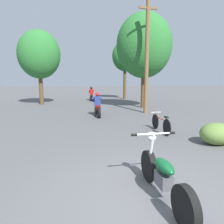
{
  "coord_description": "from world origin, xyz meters",
  "views": [
    {
      "loc": [
        -1.28,
        -2.94,
        2.05
      ],
      "look_at": [
        0.06,
        4.02,
        0.9
      ],
      "focal_mm": 32.0,
      "sensor_mm": 36.0,
      "label": 1
    }
  ],
  "objects_px": {
    "bicycle_parked": "(161,124)",
    "utility_pole": "(147,56)",
    "motorcycle_rider_lead": "(98,107)",
    "roadside_tree_left": "(39,55)",
    "roadside_tree_right_near": "(144,46)",
    "roadside_tree_right_far": "(125,57)",
    "motorcycle_rider_far": "(91,95)",
    "motorcycle_foreground": "(163,176)"
  },
  "relations": [
    {
      "from": "motorcycle_rider_lead",
      "to": "bicycle_parked",
      "type": "xyz_separation_m",
      "value": [
        2.03,
        -4.03,
        -0.17
      ]
    },
    {
      "from": "roadside_tree_right_far",
      "to": "motorcycle_foreground",
      "type": "distance_m",
      "value": 18.75
    },
    {
      "from": "roadside_tree_right_far",
      "to": "motorcycle_rider_lead",
      "type": "height_order",
      "value": "roadside_tree_right_far"
    },
    {
      "from": "roadside_tree_left",
      "to": "motorcycle_rider_lead",
      "type": "relative_size",
      "value": 3.0
    },
    {
      "from": "roadside_tree_right_near",
      "to": "roadside_tree_left",
      "type": "height_order",
      "value": "roadside_tree_right_near"
    },
    {
      "from": "bicycle_parked",
      "to": "roadside_tree_right_near",
      "type": "bearing_deg",
      "value": 76.27
    },
    {
      "from": "motorcycle_foreground",
      "to": "motorcycle_rider_far",
      "type": "height_order",
      "value": "motorcycle_rider_far"
    },
    {
      "from": "utility_pole",
      "to": "roadside_tree_left",
      "type": "height_order",
      "value": "utility_pole"
    },
    {
      "from": "motorcycle_foreground",
      "to": "motorcycle_rider_lead",
      "type": "distance_m",
      "value": 8.23
    },
    {
      "from": "bicycle_parked",
      "to": "motorcycle_foreground",
      "type": "bearing_deg",
      "value": -114.1
    },
    {
      "from": "motorcycle_rider_far",
      "to": "bicycle_parked",
      "type": "xyz_separation_m",
      "value": [
        1.62,
        -12.66,
        -0.19
      ]
    },
    {
      "from": "roadside_tree_right_far",
      "to": "bicycle_parked",
      "type": "relative_size",
      "value": 3.56
    },
    {
      "from": "roadside_tree_right_near",
      "to": "roadside_tree_right_far",
      "type": "relative_size",
      "value": 1.11
    },
    {
      "from": "roadside_tree_left",
      "to": "motorcycle_rider_lead",
      "type": "bearing_deg",
      "value": -57.31
    },
    {
      "from": "motorcycle_rider_far",
      "to": "bicycle_parked",
      "type": "height_order",
      "value": "motorcycle_rider_far"
    },
    {
      "from": "roadside_tree_right_far",
      "to": "roadside_tree_left",
      "type": "height_order",
      "value": "roadside_tree_right_far"
    },
    {
      "from": "utility_pole",
      "to": "roadside_tree_right_far",
      "type": "xyz_separation_m",
      "value": [
        1.03,
        9.2,
        0.97
      ]
    },
    {
      "from": "utility_pole",
      "to": "bicycle_parked",
      "type": "bearing_deg",
      "value": -102.78
    },
    {
      "from": "utility_pole",
      "to": "motorcycle_rider_far",
      "type": "height_order",
      "value": "utility_pole"
    },
    {
      "from": "roadside_tree_left",
      "to": "motorcycle_rider_far",
      "type": "distance_m",
      "value": 6.12
    },
    {
      "from": "roadside_tree_right_near",
      "to": "roadside_tree_left",
      "type": "relative_size",
      "value": 1.12
    },
    {
      "from": "motorcycle_foreground",
      "to": "motorcycle_rider_far",
      "type": "distance_m",
      "value": 16.86
    },
    {
      "from": "motorcycle_rider_far",
      "to": "roadside_tree_right_far",
      "type": "bearing_deg",
      "value": 15.66
    },
    {
      "from": "roadside_tree_left",
      "to": "motorcycle_foreground",
      "type": "xyz_separation_m",
      "value": [
        4.11,
        -14.4,
        -3.62
      ]
    },
    {
      "from": "roadside_tree_right_near",
      "to": "utility_pole",
      "type": "bearing_deg",
      "value": -105.54
    },
    {
      "from": "utility_pole",
      "to": "motorcycle_rider_far",
      "type": "bearing_deg",
      "value": 107.93
    },
    {
      "from": "motorcycle_rider_lead",
      "to": "motorcycle_rider_far",
      "type": "height_order",
      "value": "motorcycle_rider_far"
    },
    {
      "from": "roadside_tree_right_far",
      "to": "motorcycle_rider_far",
      "type": "xyz_separation_m",
      "value": [
        -3.67,
        -1.03,
        -3.91
      ]
    },
    {
      "from": "roadside_tree_right_far",
      "to": "roadside_tree_left",
      "type": "xyz_separation_m",
      "value": [
        -8.04,
        -3.49,
        -0.4
      ]
    },
    {
      "from": "utility_pole",
      "to": "roadside_tree_left",
      "type": "bearing_deg",
      "value": 140.85
    },
    {
      "from": "motorcycle_rider_lead",
      "to": "roadside_tree_left",
      "type": "bearing_deg",
      "value": 122.69
    },
    {
      "from": "bicycle_parked",
      "to": "utility_pole",
      "type": "bearing_deg",
      "value": 77.22
    },
    {
      "from": "utility_pole",
      "to": "roadside_tree_left",
      "type": "xyz_separation_m",
      "value": [
        -7.01,
        5.71,
        0.57
      ]
    },
    {
      "from": "utility_pole",
      "to": "bicycle_parked",
      "type": "height_order",
      "value": "utility_pole"
    },
    {
      "from": "motorcycle_foreground",
      "to": "roadside_tree_left",
      "type": "bearing_deg",
      "value": 105.95
    },
    {
      "from": "roadside_tree_right_far",
      "to": "roadside_tree_left",
      "type": "distance_m",
      "value": 8.77
    },
    {
      "from": "roadside_tree_right_near",
      "to": "roadside_tree_right_far",
      "type": "height_order",
      "value": "roadside_tree_right_near"
    },
    {
      "from": "utility_pole",
      "to": "roadside_tree_right_near",
      "type": "bearing_deg",
      "value": 74.46
    },
    {
      "from": "roadside_tree_right_far",
      "to": "bicycle_parked",
      "type": "xyz_separation_m",
      "value": [
        -2.05,
        -13.69,
        -4.1
      ]
    },
    {
      "from": "roadside_tree_right_far",
      "to": "utility_pole",
      "type": "bearing_deg",
      "value": -96.39
    },
    {
      "from": "motorcycle_foreground",
      "to": "motorcycle_rider_far",
      "type": "bearing_deg",
      "value": 89.14
    },
    {
      "from": "utility_pole",
      "to": "motorcycle_foreground",
      "type": "xyz_separation_m",
      "value": [
        -2.9,
        -8.69,
        -3.05
      ]
    }
  ]
}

